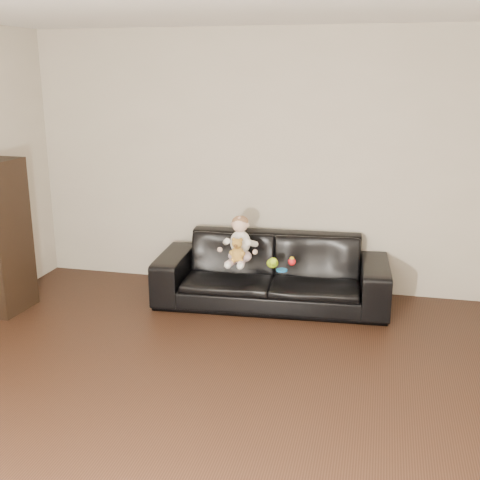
% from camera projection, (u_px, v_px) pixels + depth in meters
% --- Properties ---
extents(floor, '(5.50, 5.50, 0.00)m').
position_uv_depth(floor, '(190.00, 429.00, 3.79)').
color(floor, black).
rests_on(floor, ground).
extents(wall_back, '(5.00, 0.00, 5.00)m').
position_uv_depth(wall_back, '(272.00, 162.00, 6.02)').
color(wall_back, '#B9AF9B').
rests_on(wall_back, ground).
extents(sofa, '(2.26, 1.00, 0.64)m').
position_uv_depth(sofa, '(272.00, 271.00, 5.79)').
color(sofa, black).
rests_on(sofa, floor).
extents(cabinet, '(0.38, 0.51, 1.42)m').
position_uv_depth(cabinet, '(0.00, 237.00, 5.52)').
color(cabinet, black).
rests_on(cabinet, floor).
extents(baby, '(0.30, 0.37, 0.45)m').
position_uv_depth(baby, '(240.00, 242.00, 5.66)').
color(baby, silver).
rests_on(baby, sofa).
extents(teddy_bear, '(0.13, 0.13, 0.23)m').
position_uv_depth(teddy_bear, '(237.00, 250.00, 5.54)').
color(teddy_bear, '#AF8132').
rests_on(teddy_bear, sofa).
extents(toy_green, '(0.14, 0.15, 0.09)m').
position_uv_depth(toy_green, '(272.00, 263.00, 5.55)').
color(toy_green, '#9ECD18').
rests_on(toy_green, sofa).
extents(toy_rattle, '(0.10, 0.10, 0.07)m').
position_uv_depth(toy_rattle, '(292.00, 262.00, 5.62)').
color(toy_rattle, red).
rests_on(toy_rattle, sofa).
extents(toy_blue_disc, '(0.11, 0.11, 0.01)m').
position_uv_depth(toy_blue_disc, '(282.00, 270.00, 5.48)').
color(toy_blue_disc, blue).
rests_on(toy_blue_disc, sofa).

